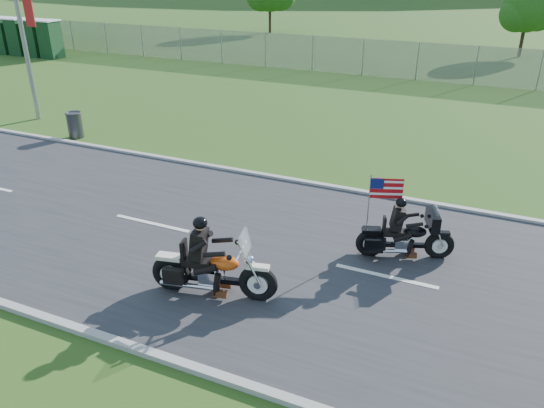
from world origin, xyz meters
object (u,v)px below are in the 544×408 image
at_px(porta_toilet_b, 34,39).
at_px(porta_toilet_d, 3,36).
at_px(motorcycle_follow, 405,238).
at_px(trash_can, 75,125).
at_px(motorcycle_lead, 211,271).
at_px(porta_toilet_a, 50,40).
at_px(porta_toilet_c, 19,37).

height_order(porta_toilet_b, porta_toilet_d, same).
xyz_separation_m(porta_toilet_b, motorcycle_follow, (27.56, -16.00, -0.64)).
bearing_deg(porta_toilet_b, motorcycle_follow, -30.14).
relative_size(porta_toilet_d, trash_can, 2.47).
distance_m(motorcycle_lead, trash_can, 11.84).
bearing_deg(porta_toilet_d, porta_toilet_b, 0.00).
bearing_deg(motorcycle_follow, motorcycle_lead, -156.83).
relative_size(porta_toilet_a, porta_toilet_b, 1.00).
bearing_deg(porta_toilet_a, trash_can, -42.90).
height_order(porta_toilet_a, motorcycle_follow, porta_toilet_a).
height_order(porta_toilet_b, trash_can, porta_toilet_b).
relative_size(porta_toilet_a, porta_toilet_c, 1.00).
relative_size(porta_toilet_d, motorcycle_follow, 1.08).
xyz_separation_m(porta_toilet_a, porta_toilet_c, (-2.80, 0.00, 0.00)).
relative_size(porta_toilet_a, trash_can, 2.47).
xyz_separation_m(porta_toilet_c, motorcycle_follow, (28.96, -16.00, -0.64)).
bearing_deg(porta_toilet_b, porta_toilet_a, 0.00).
bearing_deg(porta_toilet_a, porta_toilet_b, 180.00).
distance_m(porta_toilet_a, trash_can, 18.04).
xyz_separation_m(porta_toilet_b, motorcycle_lead, (24.33, -19.03, -0.60)).
bearing_deg(motorcycle_lead, porta_toilet_c, 131.10).
xyz_separation_m(porta_toilet_b, porta_toilet_c, (-1.40, 0.00, 0.00)).
xyz_separation_m(porta_toilet_c, trash_can, (16.01, -12.28, -0.68)).
bearing_deg(porta_toilet_a, motorcycle_follow, -31.45).
relative_size(porta_toilet_a, porta_toilet_d, 1.00).
bearing_deg(motorcycle_lead, porta_toilet_a, 127.90).
bearing_deg(motorcycle_follow, trash_can, 143.94).
distance_m(porta_toilet_b, porta_toilet_c, 1.40).
xyz_separation_m(porta_toilet_a, porta_toilet_d, (-4.20, 0.00, 0.00)).
xyz_separation_m(porta_toilet_c, porta_toilet_d, (-1.40, 0.00, 0.00)).
bearing_deg(porta_toilet_c, porta_toilet_a, 0.00).
xyz_separation_m(porta_toilet_c, motorcycle_lead, (25.73, -19.03, -0.60)).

